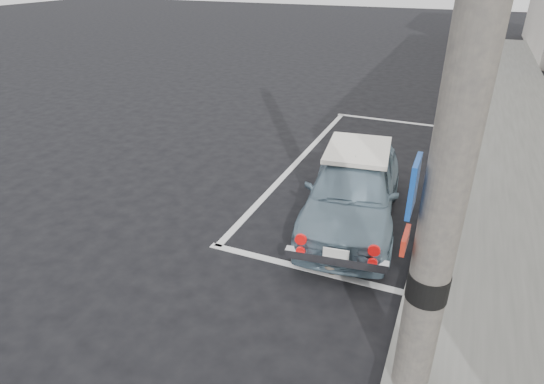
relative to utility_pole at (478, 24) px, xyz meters
The scene contains 8 objects.
ground 4.45m from the utility_pole, 135.67° to the left, with size 80.00×80.00×0.00m, color black.
sidewalk 5.33m from the utility_pole, 73.93° to the left, with size 2.80×40.00×0.15m, color #63635F.
pline_rear 4.03m from the utility_pole, 135.90° to the left, with size 3.00×0.12×0.01m, color silver.
pline_front 9.28m from the utility_pole, 100.32° to the left, with size 3.00×0.12×0.01m, color silver.
pline_side 6.73m from the utility_pole, 120.52° to the left, with size 0.12×7.00×0.01m, color silver.
utility_pole is the anchor object (origin of this frame).
retro_coupe 4.32m from the utility_pole, 113.86° to the left, with size 1.79×3.59×1.17m.
cat 3.82m from the utility_pole, 127.19° to the left, with size 0.29×0.51×0.28m.
Camera 1 is at (2.02, -5.36, 3.77)m, focal length 30.00 mm.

